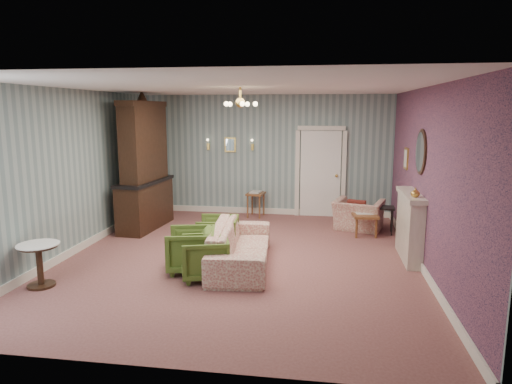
% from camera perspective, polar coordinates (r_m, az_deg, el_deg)
% --- Properties ---
extents(floor, '(7.00, 7.00, 0.00)m').
position_cam_1_polar(floor, '(8.01, -1.86, -8.24)').
color(floor, '#85534D').
rests_on(floor, ground).
extents(ceiling, '(7.00, 7.00, 0.00)m').
position_cam_1_polar(ceiling, '(7.61, -1.99, 12.97)').
color(ceiling, white).
rests_on(ceiling, ground).
extents(wall_back, '(6.00, 0.00, 6.00)m').
position_cam_1_polar(wall_back, '(11.11, 1.37, 4.60)').
color(wall_back, slate).
rests_on(wall_back, ground).
extents(wall_front, '(6.00, 0.00, 6.00)m').
position_cam_1_polar(wall_front, '(4.34, -10.38, -4.38)').
color(wall_front, slate).
rests_on(wall_front, ground).
extents(wall_left, '(0.00, 7.00, 7.00)m').
position_cam_1_polar(wall_left, '(8.73, -21.70, 2.36)').
color(wall_left, slate).
rests_on(wall_left, ground).
extents(wall_right, '(0.00, 7.00, 7.00)m').
position_cam_1_polar(wall_right, '(7.72, 20.56, 1.49)').
color(wall_right, slate).
rests_on(wall_right, ground).
extents(wall_right_floral, '(0.00, 7.00, 7.00)m').
position_cam_1_polar(wall_right_floral, '(7.71, 20.45, 1.49)').
color(wall_right_floral, '#AA5564').
rests_on(wall_right_floral, ground).
extents(door, '(1.12, 0.12, 2.16)m').
position_cam_1_polar(door, '(11.02, 8.06, 2.53)').
color(door, white).
rests_on(door, floor).
extents(olive_chair_a, '(0.82, 0.85, 0.71)m').
position_cam_1_polar(olive_chair_a, '(7.02, -6.42, -7.92)').
color(olive_chair_a, '#466122').
rests_on(olive_chair_a, floor).
extents(olive_chair_b, '(0.82, 0.86, 0.76)m').
position_cam_1_polar(olive_chair_b, '(7.36, -8.12, -6.90)').
color(olive_chair_b, '#466122').
rests_on(olive_chair_b, floor).
extents(olive_chair_c, '(0.72, 0.76, 0.71)m').
position_cam_1_polar(olive_chair_c, '(8.29, -4.82, -5.05)').
color(olive_chair_c, '#466122').
rests_on(olive_chair_c, floor).
extents(sofa_chintz, '(0.88, 2.35, 0.90)m').
position_cam_1_polar(sofa_chintz, '(7.53, -1.94, -5.85)').
color(sofa_chintz, '#97413C').
rests_on(sofa_chintz, floor).
extents(wingback_chair, '(1.13, 0.89, 0.86)m').
position_cam_1_polar(wingback_chair, '(10.00, 12.70, -2.19)').
color(wingback_chair, '#97413C').
rests_on(wingback_chair, floor).
extents(dresser, '(0.74, 1.77, 2.89)m').
position_cam_1_polar(dresser, '(10.02, -13.86, 3.66)').
color(dresser, black).
rests_on(dresser, floor).
extents(fireplace, '(0.30, 1.40, 1.16)m').
position_cam_1_polar(fireplace, '(8.24, 18.67, -4.05)').
color(fireplace, beige).
rests_on(fireplace, floor).
extents(mantel_vase, '(0.15, 0.15, 0.15)m').
position_cam_1_polar(mantel_vase, '(7.72, 19.30, -0.06)').
color(mantel_vase, gold).
rests_on(mantel_vase, fireplace).
extents(oval_mirror, '(0.04, 0.76, 0.84)m').
position_cam_1_polar(oval_mirror, '(8.05, 19.88, 4.74)').
color(oval_mirror, white).
rests_on(oval_mirror, wall_right).
extents(framed_print, '(0.04, 0.34, 0.42)m').
position_cam_1_polar(framed_print, '(9.40, 18.28, 4.00)').
color(framed_print, gold).
rests_on(framed_print, wall_right).
extents(coffee_table, '(0.59, 0.93, 0.45)m').
position_cam_1_polar(coffee_table, '(9.76, 13.21, -3.75)').
color(coffee_table, brown).
rests_on(coffee_table, floor).
extents(side_table_black, '(0.41, 0.41, 0.57)m').
position_cam_1_polar(side_table_black, '(9.84, 15.75, -3.41)').
color(side_table_black, black).
rests_on(side_table_black, floor).
extents(pedestal_table, '(0.69, 0.69, 0.65)m').
position_cam_1_polar(pedestal_table, '(7.37, -25.43, -8.25)').
color(pedestal_table, black).
rests_on(pedestal_table, floor).
extents(nesting_table, '(0.44, 0.53, 0.63)m').
position_cam_1_polar(nesting_table, '(10.96, -0.02, -1.46)').
color(nesting_table, brown).
rests_on(nesting_table, floor).
extents(gilt_mirror_back, '(0.28, 0.06, 0.36)m').
position_cam_1_polar(gilt_mirror_back, '(11.20, -3.25, 5.92)').
color(gilt_mirror_back, gold).
rests_on(gilt_mirror_back, wall_back).
extents(sconce_left, '(0.16, 0.12, 0.30)m').
position_cam_1_polar(sconce_left, '(11.30, -6.02, 5.92)').
color(sconce_left, gold).
rests_on(sconce_left, wall_back).
extents(sconce_right, '(0.16, 0.12, 0.30)m').
position_cam_1_polar(sconce_right, '(11.08, -0.47, 5.89)').
color(sconce_right, gold).
rests_on(sconce_right, wall_back).
extents(chandelier, '(0.56, 0.56, 0.36)m').
position_cam_1_polar(chandelier, '(7.60, -1.98, 10.94)').
color(chandelier, gold).
rests_on(chandelier, ceiling).
extents(burgundy_cushion, '(0.41, 0.28, 0.39)m').
position_cam_1_polar(burgundy_cushion, '(9.84, 12.49, -2.09)').
color(burgundy_cushion, maroon).
rests_on(burgundy_cushion, wingback_chair).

